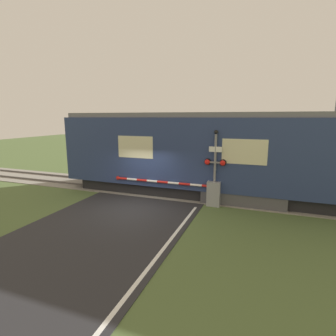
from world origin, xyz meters
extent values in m
plane|color=#4C6033|center=(0.00, 0.00, 0.00)|extent=(80.00, 80.00, 0.00)
cube|color=gray|center=(0.00, 3.14, 0.01)|extent=(36.00, 3.20, 0.03)
cube|color=#595451|center=(0.00, 2.42, 0.08)|extent=(36.00, 0.08, 0.10)
cube|color=#595451|center=(0.00, 3.86, 0.08)|extent=(36.00, 0.08, 0.10)
cube|color=black|center=(4.60, 3.14, 0.30)|extent=(17.71, 2.55, 0.60)
cube|color=navy|center=(4.60, 3.14, 2.32)|extent=(19.25, 3.00, 3.44)
cube|color=slate|center=(4.60, 3.14, 4.16)|extent=(18.86, 2.76, 0.24)
cube|color=beige|center=(4.60, 1.63, 2.58)|extent=(1.92, 0.02, 1.10)
cube|color=beige|center=(-0.69, 1.63, 2.58)|extent=(1.92, 0.02, 1.10)
cube|color=gray|center=(3.35, 1.57, 0.58)|extent=(0.60, 0.44, 1.16)
cylinder|color=gray|center=(3.35, 1.57, 0.91)|extent=(0.16, 0.16, 0.18)
cylinder|color=red|center=(3.07, 1.57, 0.91)|extent=(0.56, 0.11, 0.11)
cylinder|color=white|center=(2.51, 1.57, 0.91)|extent=(0.56, 0.11, 0.11)
cylinder|color=red|center=(1.94, 1.57, 0.91)|extent=(0.56, 0.11, 0.11)
cylinder|color=white|center=(1.38, 1.57, 0.91)|extent=(0.56, 0.11, 0.11)
cylinder|color=red|center=(0.81, 1.57, 0.91)|extent=(0.56, 0.11, 0.11)
cylinder|color=white|center=(0.25, 1.57, 0.91)|extent=(0.56, 0.11, 0.11)
cylinder|color=red|center=(-0.32, 1.57, 0.91)|extent=(0.56, 0.11, 0.11)
cylinder|color=white|center=(-0.88, 1.57, 0.91)|extent=(0.56, 0.11, 0.11)
cylinder|color=red|center=(-1.44, 1.57, 0.91)|extent=(0.56, 0.11, 0.11)
cylinder|color=red|center=(-1.73, 1.57, 0.91)|extent=(0.20, 0.02, 0.20)
cylinder|color=gray|center=(3.37, 1.52, 1.66)|extent=(0.11, 0.11, 3.32)
cube|color=gray|center=(3.37, 1.52, 2.06)|extent=(0.81, 0.07, 0.07)
sphere|color=red|center=(3.02, 1.47, 2.06)|extent=(0.24, 0.24, 0.24)
sphere|color=red|center=(3.72, 1.47, 2.06)|extent=(0.24, 0.24, 0.24)
cylinder|color=black|center=(3.02, 1.58, 2.06)|extent=(0.30, 0.06, 0.30)
cylinder|color=black|center=(3.72, 1.58, 2.06)|extent=(0.30, 0.06, 0.30)
cube|color=white|center=(3.37, 1.48, 2.65)|extent=(0.57, 0.02, 0.24)
sphere|color=black|center=(3.37, 1.52, 3.42)|extent=(0.18, 0.18, 0.18)
cylinder|color=slate|center=(8.73, 5.54, 2.85)|extent=(0.20, 0.20, 5.70)
cube|color=#4C4C51|center=(4.61, 1.71, 0.55)|extent=(3.82, 0.06, 1.10)
camera|label=1|loc=(5.39, -10.11, 4.07)|focal=28.00mm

